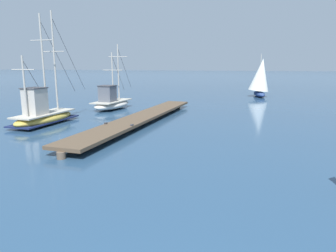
% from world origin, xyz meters
% --- Properties ---
extents(floating_dock, '(2.00, 16.85, 0.53)m').
position_xyz_m(floating_dock, '(-6.77, 16.10, 0.36)').
color(floating_dock, brown).
rests_on(floating_dock, ground).
extents(fishing_boat_0, '(1.79, 7.19, 7.08)m').
position_xyz_m(fishing_boat_0, '(-12.48, 13.63, 0.68)').
color(fishing_boat_0, gold).
rests_on(fishing_boat_0, ground).
extents(fishing_boat_1, '(2.10, 6.17, 5.44)m').
position_xyz_m(fishing_boat_1, '(-11.57, 20.94, 0.61)').
color(fishing_boat_1, silver).
rests_on(fishing_boat_1, ground).
extents(distant_sailboat, '(3.04, 4.72, 4.96)m').
position_xyz_m(distant_sailboat, '(0.21, 35.54, 2.26)').
color(distant_sailboat, navy).
rests_on(distant_sailboat, ground).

